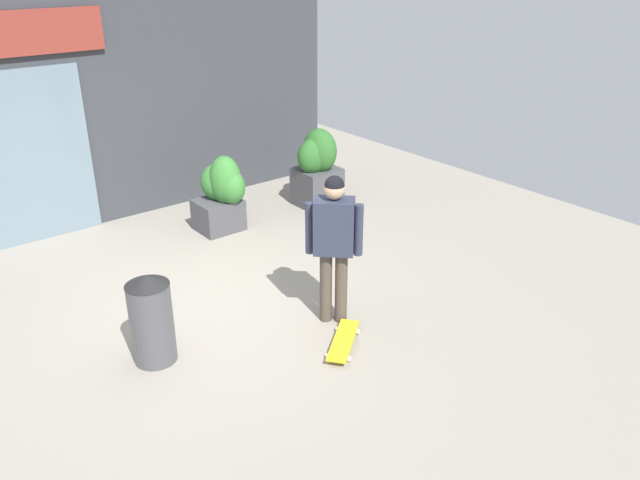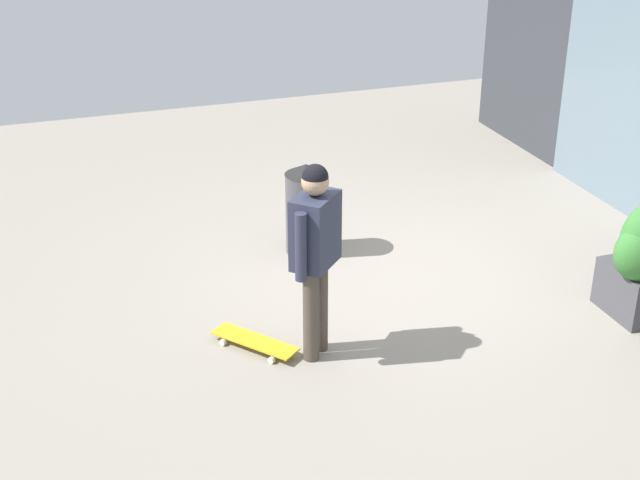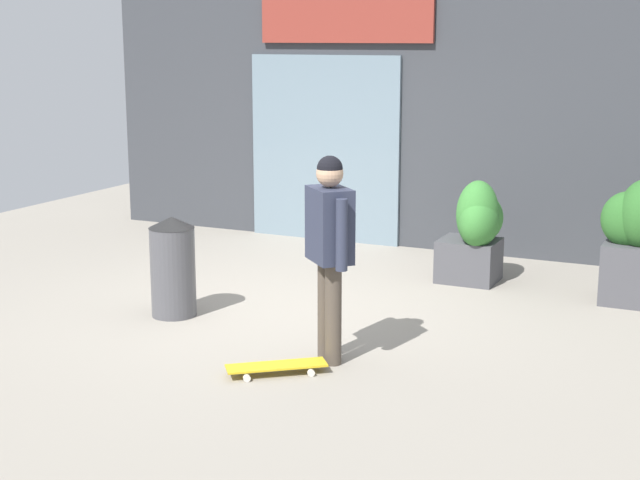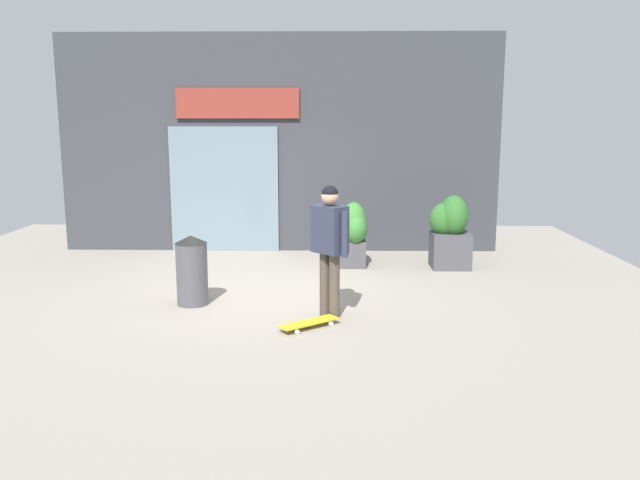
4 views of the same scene
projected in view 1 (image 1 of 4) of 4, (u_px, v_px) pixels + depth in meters
The scene contains 7 objects.
ground_plane at pixel (206, 308), 7.06m from camera, with size 12.00×12.00×0.00m, color gray.
building_facade at pixel (75, 87), 8.47m from camera, with size 7.98×0.31×3.92m.
skateboarder at pixel (334, 236), 6.42m from camera, with size 0.47×0.47×1.62m.
skateboard at pixel (343, 341), 6.35m from camera, with size 0.72×0.63×0.08m.
planter_box_left at pixel (222, 191), 8.81m from camera, with size 0.62×0.76×1.08m.
planter_box_right at pixel (317, 167), 9.62m from camera, with size 0.67×0.61×1.20m.
trash_bin at pixel (151, 318), 5.98m from camera, with size 0.42×0.42×0.92m.
Camera 1 is at (-2.82, -5.55, 3.63)m, focal length 35.76 mm.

